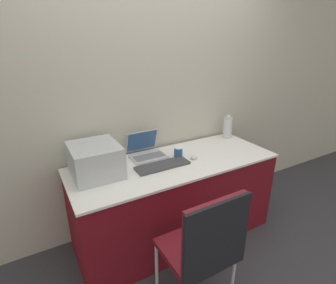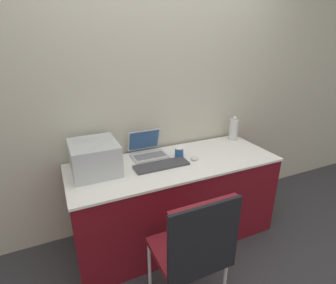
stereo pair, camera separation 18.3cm
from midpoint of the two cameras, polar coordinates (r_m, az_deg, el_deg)
ground_plane at (r=2.50m, az=3.43°, el=-23.60°), size 14.00×14.00×0.00m
wall_back at (r=2.47m, az=-5.42°, el=10.35°), size 8.00×0.05×2.60m
table at (r=2.48m, az=-0.73°, el=-12.39°), size 1.82×0.70×0.78m
printer at (r=2.12m, az=-17.99°, el=-3.59°), size 0.36×0.39×0.25m
laptop_left at (r=2.39m, az=-6.97°, el=-1.97°), size 0.31×0.28×0.22m
external_keyboard at (r=2.20m, az=-3.57°, el=-5.16°), size 0.46×0.15×0.02m
coffee_cup at (r=2.36m, az=0.02°, el=-2.21°), size 0.08×0.08×0.10m
mouse at (r=2.33m, az=3.45°, el=-3.38°), size 0.07×0.05×0.04m
metal_pitcher at (r=2.86m, az=11.10°, el=3.16°), size 0.09×0.09×0.26m
chair at (r=1.77m, az=5.22°, el=-21.16°), size 0.47×0.42×0.93m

